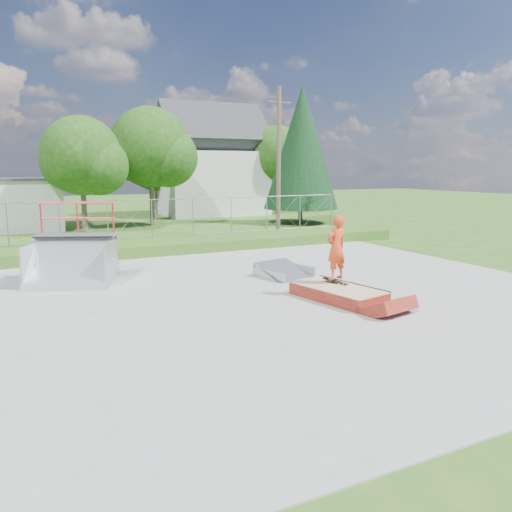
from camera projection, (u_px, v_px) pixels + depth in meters
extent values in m
plane|color=#285618|center=(250.00, 302.00, 14.04)|extent=(120.00, 120.00, 0.00)
cube|color=gray|center=(250.00, 301.00, 14.03)|extent=(20.00, 16.00, 0.04)
cube|color=#285618|center=(159.00, 246.00, 22.38)|extent=(24.00, 3.00, 0.50)
cube|color=maroon|center=(338.00, 294.00, 14.14)|extent=(1.80, 2.90, 0.38)
cube|color=tan|center=(338.00, 287.00, 14.10)|extent=(1.83, 2.92, 0.03)
cube|color=black|center=(335.00, 282.00, 14.54)|extent=(0.52, 0.82, 0.13)
imported|color=#DD421A|center=(336.00, 250.00, 14.37)|extent=(0.75, 0.57, 1.86)
cube|color=silver|center=(211.00, 183.00, 40.48)|extent=(8.00, 6.00, 5.00)
cube|color=#313237|center=(211.00, 140.00, 39.89)|extent=(8.40, 6.08, 6.08)
cylinder|color=brown|center=(279.00, 163.00, 27.21)|extent=(0.24, 0.24, 8.00)
cylinder|color=brown|center=(84.00, 212.00, 28.84)|extent=(0.30, 0.30, 2.45)
sphere|color=#183C10|center=(81.00, 156.00, 28.29)|extent=(4.48, 4.48, 4.48)
sphere|color=#183C10|center=(99.00, 166.00, 28.26)|extent=(3.36, 3.36, 3.36)
cylinder|color=brown|center=(152.00, 204.00, 32.54)|extent=(0.30, 0.30, 2.80)
sphere|color=#183C10|center=(150.00, 147.00, 31.91)|extent=(5.12, 5.12, 5.12)
sphere|color=#183C10|center=(168.00, 157.00, 31.87)|extent=(3.84, 3.84, 3.84)
cylinder|color=brown|center=(277.00, 198.00, 41.11)|extent=(0.30, 0.30, 2.62)
sphere|color=#183C10|center=(277.00, 156.00, 40.51)|extent=(4.80, 4.80, 4.80)
sphere|color=#183C10|center=(291.00, 163.00, 40.48)|extent=(3.60, 3.60, 3.60)
cylinder|color=brown|center=(157.00, 201.00, 40.75)|extent=(0.30, 0.30, 2.10)
sphere|color=#183C10|center=(156.00, 167.00, 40.28)|extent=(3.84, 3.84, 3.84)
sphere|color=#183C10|center=(166.00, 173.00, 40.25)|extent=(2.88, 2.88, 2.88)
cylinder|color=brown|center=(300.00, 214.00, 34.18)|extent=(0.28, 0.28, 1.20)
cone|color=black|center=(301.00, 148.00, 33.41)|extent=(5.04, 5.04, 8.10)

